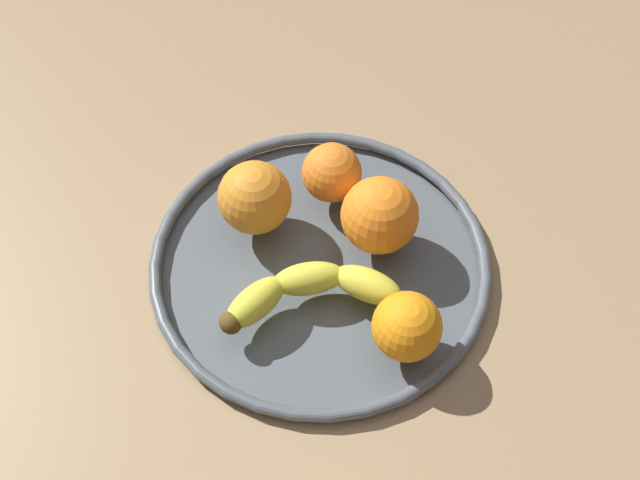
{
  "coord_description": "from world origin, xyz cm",
  "views": [
    {
      "loc": [
        -6.35,
        44.15,
        68.67
      ],
      "look_at": [
        0.0,
        0.0,
        4.8
      ],
      "focal_mm": 45.9,
      "sensor_mm": 36.0,
      "label": 1
    }
  ],
  "objects_px": {
    "fruit_bowl": "(320,262)",
    "orange_back_left": "(328,172)",
    "orange_back_right": "(255,198)",
    "orange_front_left": "(407,327)",
    "banana": "(307,290)",
    "orange_front_right": "(380,215)"
  },
  "relations": [
    {
      "from": "orange_front_right",
      "to": "orange_back_left",
      "type": "distance_m",
      "value": 0.08
    },
    {
      "from": "banana",
      "to": "orange_back_right",
      "type": "height_order",
      "value": "orange_back_right"
    },
    {
      "from": "fruit_bowl",
      "to": "orange_back_right",
      "type": "bearing_deg",
      "value": -27.58
    },
    {
      "from": "orange_back_right",
      "to": "orange_back_left",
      "type": "relative_size",
      "value": 1.19
    },
    {
      "from": "orange_front_left",
      "to": "orange_back_left",
      "type": "relative_size",
      "value": 1.04
    },
    {
      "from": "banana",
      "to": "orange_back_left",
      "type": "distance_m",
      "value": 0.13
    },
    {
      "from": "banana",
      "to": "orange_front_left",
      "type": "relative_size",
      "value": 2.69
    },
    {
      "from": "fruit_bowl",
      "to": "orange_front_right",
      "type": "xyz_separation_m",
      "value": [
        -0.05,
        -0.03,
        0.05
      ]
    },
    {
      "from": "orange_back_right",
      "to": "orange_front_left",
      "type": "relative_size",
      "value": 1.15
    },
    {
      "from": "orange_front_left",
      "to": "fruit_bowl",
      "type": "bearing_deg",
      "value": -42.75
    },
    {
      "from": "fruit_bowl",
      "to": "orange_front_right",
      "type": "height_order",
      "value": "orange_front_right"
    },
    {
      "from": "fruit_bowl",
      "to": "orange_front_left",
      "type": "height_order",
      "value": "orange_front_left"
    },
    {
      "from": "orange_front_right",
      "to": "orange_front_left",
      "type": "relative_size",
      "value": 1.2
    },
    {
      "from": "fruit_bowl",
      "to": "banana",
      "type": "distance_m",
      "value": 0.05
    },
    {
      "from": "orange_back_right",
      "to": "banana",
      "type": "bearing_deg",
      "value": 127.34
    },
    {
      "from": "orange_back_right",
      "to": "orange_back_left",
      "type": "height_order",
      "value": "orange_back_right"
    },
    {
      "from": "orange_front_right",
      "to": "fruit_bowl",
      "type": "bearing_deg",
      "value": 30.3
    },
    {
      "from": "fruit_bowl",
      "to": "orange_back_left",
      "type": "distance_m",
      "value": 0.09
    },
    {
      "from": "banana",
      "to": "orange_back_right",
      "type": "bearing_deg",
      "value": -71.0
    },
    {
      "from": "orange_front_right",
      "to": "orange_back_left",
      "type": "xyz_separation_m",
      "value": [
        0.06,
        -0.05,
        -0.01
      ]
    },
    {
      "from": "banana",
      "to": "orange_back_left",
      "type": "bearing_deg",
      "value": -109.04
    },
    {
      "from": "fruit_bowl",
      "to": "orange_back_left",
      "type": "xyz_separation_m",
      "value": [
        0.0,
        -0.08,
        0.04
      ]
    }
  ]
}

